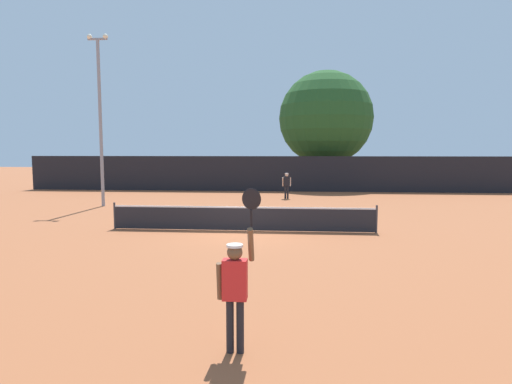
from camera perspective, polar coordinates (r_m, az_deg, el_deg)
The scene contains 10 objects.
ground_plane at distance 16.82m, azimuth -1.85°, elevation -5.22°, with size 120.00×120.00×0.00m, color #9E5633.
tennis_net at distance 16.73m, azimuth -1.86°, elevation -3.49°, with size 10.43×0.08×1.07m.
perimeter_fence at distance 32.79m, azimuth 1.42°, elevation 2.46°, with size 37.83×0.12×2.71m, color black.
player_serving at distance 6.73m, azimuth -2.74°, elevation -11.82°, with size 0.67×0.40×2.58m.
player_receiving at distance 27.85m, azimuth 4.12°, elevation 1.22°, with size 0.57×0.25×1.68m.
tennis_ball at distance 18.43m, azimuth 3.49°, elevation -4.16°, with size 0.07×0.07×0.07m, color #CCE033.
light_pole at distance 25.57m, azimuth -20.17°, elevation 10.14°, with size 1.18×0.28×9.50m.
large_tree at distance 37.60m, azimuth 9.34°, elevation 9.75°, with size 8.03×8.03×9.94m.
parked_car_near at distance 40.63m, azimuth -2.23°, elevation 2.25°, with size 2.03×4.26×1.69m.
parked_car_mid at distance 41.22m, azimuth 16.63°, elevation 2.07°, with size 2.27×4.35×1.69m.
Camera 1 is at (1.91, -16.41, 3.16)m, focal length 29.84 mm.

